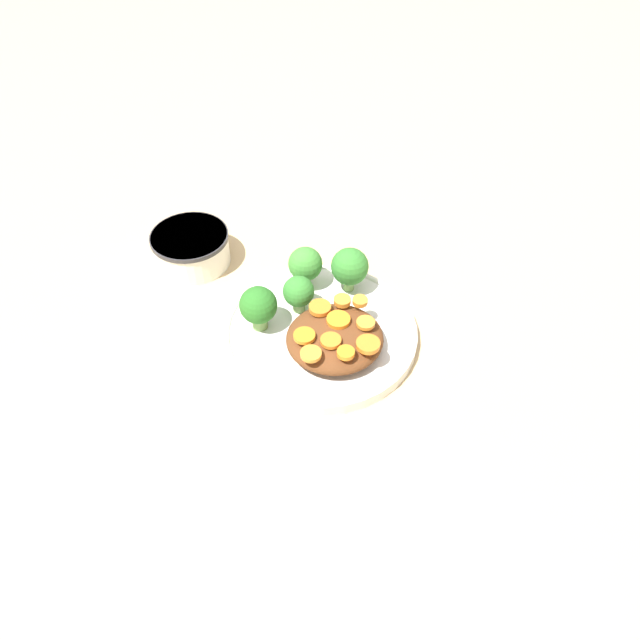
# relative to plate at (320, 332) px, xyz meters

# --- Properties ---
(ground_plane) EXTENTS (4.00, 4.00, 0.00)m
(ground_plane) POSITION_rel_plate_xyz_m (0.00, 0.00, -0.01)
(ground_plane) COLOR tan
(plate) EXTENTS (0.24, 0.24, 0.02)m
(plate) POSITION_rel_plate_xyz_m (0.00, 0.00, 0.00)
(plate) COLOR silver
(plate) RESTS_ON ground_plane
(dip_bowl) EXTENTS (0.10, 0.10, 0.05)m
(dip_bowl) POSITION_rel_plate_xyz_m (0.18, 0.14, 0.02)
(dip_bowl) COLOR white
(dip_bowl) RESTS_ON ground_plane
(stew_mound) EXTENTS (0.11, 0.11, 0.03)m
(stew_mound) POSITION_rel_plate_xyz_m (-0.03, -0.01, 0.02)
(stew_mound) COLOR #5B3319
(stew_mound) RESTS_ON plate
(broccoli_floret_0) EXTENTS (0.05, 0.05, 0.06)m
(broccoli_floret_0) POSITION_rel_plate_xyz_m (0.02, 0.07, 0.04)
(broccoli_floret_0) COLOR #759E51
(broccoli_floret_0) RESTS_ON plate
(broccoli_floret_1) EXTENTS (0.04, 0.04, 0.05)m
(broccoli_floret_1) POSITION_rel_plate_xyz_m (0.04, 0.02, 0.03)
(broccoli_floret_1) COLOR #7FA85B
(broccoli_floret_1) RESTS_ON plate
(broccoli_floret_2) EXTENTS (0.05, 0.05, 0.06)m
(broccoli_floret_2) POSITION_rel_plate_xyz_m (0.06, -0.05, 0.04)
(broccoli_floret_2) COLOR #759E51
(broccoli_floret_2) RESTS_ON plate
(broccoli_floret_3) EXTENTS (0.04, 0.04, 0.06)m
(broccoli_floret_3) POSITION_rel_plate_xyz_m (0.08, 0.00, 0.04)
(broccoli_floret_3) COLOR #7FA85B
(broccoli_floret_3) RESTS_ON plate
(carrot_slice_0) EXTENTS (0.02, 0.02, 0.00)m
(carrot_slice_0) POSITION_rel_plate_xyz_m (-0.05, -0.00, 0.04)
(carrot_slice_0) COLOR orange
(carrot_slice_0) RESTS_ON stew_mound
(carrot_slice_1) EXTENTS (0.03, 0.03, 0.01)m
(carrot_slice_1) POSITION_rel_plate_xyz_m (-0.07, -0.04, 0.04)
(carrot_slice_1) COLOR orange
(carrot_slice_1) RESTS_ON stew_mound
(carrot_slice_2) EXTENTS (0.03, 0.03, 0.00)m
(carrot_slice_2) POSITION_rel_plate_xyz_m (-0.02, -0.02, 0.04)
(carrot_slice_2) COLOR orange
(carrot_slice_2) RESTS_ON stew_mound
(carrot_slice_3) EXTENTS (0.02, 0.02, 0.01)m
(carrot_slice_3) POSITION_rel_plate_xyz_m (-0.00, -0.05, 0.04)
(carrot_slice_3) COLOR orange
(carrot_slice_3) RESTS_ON stew_mound
(carrot_slice_4) EXTENTS (0.02, 0.02, 0.01)m
(carrot_slice_4) POSITION_rel_plate_xyz_m (0.01, -0.03, 0.04)
(carrot_slice_4) COLOR orange
(carrot_slice_4) RESTS_ON stew_mound
(carrot_slice_5) EXTENTS (0.02, 0.02, 0.00)m
(carrot_slice_5) POSITION_rel_plate_xyz_m (-0.04, -0.05, 0.04)
(carrot_slice_5) COLOR orange
(carrot_slice_5) RESTS_ON stew_mound
(carrot_slice_6) EXTENTS (0.02, 0.02, 0.00)m
(carrot_slice_6) POSITION_rel_plate_xyz_m (-0.07, 0.03, 0.04)
(carrot_slice_6) COLOR orange
(carrot_slice_6) RESTS_ON stew_mound
(carrot_slice_7) EXTENTS (0.03, 0.03, 0.01)m
(carrot_slice_7) POSITION_rel_plate_xyz_m (0.00, -0.00, 0.04)
(carrot_slice_7) COLOR orange
(carrot_slice_7) RESTS_ON stew_mound
(carrot_slice_8) EXTENTS (0.02, 0.02, 0.01)m
(carrot_slice_8) POSITION_rel_plate_xyz_m (-0.07, -0.01, 0.04)
(carrot_slice_8) COLOR orange
(carrot_slice_8) RESTS_ON stew_mound
(carrot_slice_9) EXTENTS (0.02, 0.02, 0.00)m
(carrot_slice_9) POSITION_rel_plate_xyz_m (-0.04, 0.03, 0.04)
(carrot_slice_9) COLOR orange
(carrot_slice_9) RESTS_ON stew_mound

